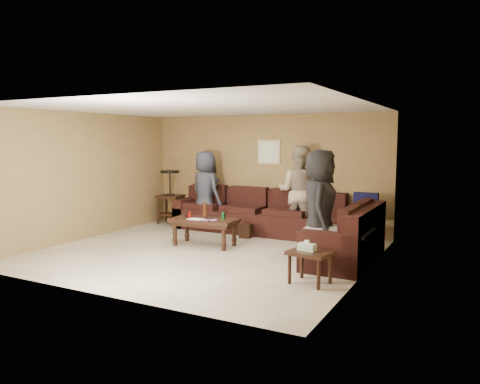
{
  "coord_description": "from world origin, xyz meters",
  "views": [
    {
      "loc": [
        4.25,
        -6.77,
        1.97
      ],
      "look_at": [
        0.25,
        0.85,
        1.0
      ],
      "focal_mm": 35.0,
      "sensor_mm": 36.0,
      "label": 1
    }
  ],
  "objects_px": {
    "coffee_table": "(204,223)",
    "person_left": "(205,190)",
    "side_table_right": "(310,255)",
    "person_middle": "(299,191)",
    "person_right": "(320,207)",
    "sectional_sofa": "(282,225)",
    "end_table_left": "(170,196)",
    "waste_bin": "(246,231)"
  },
  "relations": [
    {
      "from": "sectional_sofa",
      "to": "side_table_right",
      "type": "distance_m",
      "value": 2.71
    },
    {
      "from": "sectional_sofa",
      "to": "person_middle",
      "type": "xyz_separation_m",
      "value": [
        0.13,
        0.57,
        0.6
      ]
    },
    {
      "from": "side_table_right",
      "to": "person_right",
      "type": "height_order",
      "value": "person_right"
    },
    {
      "from": "sectional_sofa",
      "to": "coffee_table",
      "type": "relative_size",
      "value": 3.66
    },
    {
      "from": "end_table_left",
      "to": "person_left",
      "type": "xyz_separation_m",
      "value": [
        1.13,
        -0.24,
        0.21
      ]
    },
    {
      "from": "end_table_left",
      "to": "waste_bin",
      "type": "relative_size",
      "value": 4.49
    },
    {
      "from": "person_middle",
      "to": "sectional_sofa",
      "type": "bearing_deg",
      "value": 74.03
    },
    {
      "from": "coffee_table",
      "to": "person_middle",
      "type": "relative_size",
      "value": 0.69
    },
    {
      "from": "coffee_table",
      "to": "end_table_left",
      "type": "bearing_deg",
      "value": 140.1
    },
    {
      "from": "sectional_sofa",
      "to": "person_middle",
      "type": "bearing_deg",
      "value": 77.22
    },
    {
      "from": "coffee_table",
      "to": "person_left",
      "type": "distance_m",
      "value": 1.72
    },
    {
      "from": "person_left",
      "to": "person_right",
      "type": "height_order",
      "value": "person_right"
    },
    {
      "from": "person_left",
      "to": "sectional_sofa",
      "type": "bearing_deg",
      "value": -169.63
    },
    {
      "from": "end_table_left",
      "to": "side_table_right",
      "type": "xyz_separation_m",
      "value": [
        4.49,
        -2.95,
        -0.26
      ]
    },
    {
      "from": "side_table_right",
      "to": "person_right",
      "type": "relative_size",
      "value": 0.34
    },
    {
      "from": "end_table_left",
      "to": "side_table_right",
      "type": "distance_m",
      "value": 5.38
    },
    {
      "from": "coffee_table",
      "to": "person_middle",
      "type": "bearing_deg",
      "value": 52.0
    },
    {
      "from": "waste_bin",
      "to": "person_right",
      "type": "bearing_deg",
      "value": -31.28
    },
    {
      "from": "end_table_left",
      "to": "person_middle",
      "type": "height_order",
      "value": "person_middle"
    },
    {
      "from": "coffee_table",
      "to": "waste_bin",
      "type": "height_order",
      "value": "coffee_table"
    },
    {
      "from": "coffee_table",
      "to": "side_table_right",
      "type": "relative_size",
      "value": 2.06
    },
    {
      "from": "end_table_left",
      "to": "person_left",
      "type": "height_order",
      "value": "person_left"
    },
    {
      "from": "side_table_right",
      "to": "person_right",
      "type": "xyz_separation_m",
      "value": [
        -0.24,
        1.15,
        0.51
      ]
    },
    {
      "from": "waste_bin",
      "to": "person_right",
      "type": "xyz_separation_m",
      "value": [
        1.91,
        -1.16,
        0.77
      ]
    },
    {
      "from": "side_table_right",
      "to": "person_middle",
      "type": "xyz_separation_m",
      "value": [
        -1.25,
        2.89,
        0.53
      ]
    },
    {
      "from": "person_left",
      "to": "end_table_left",
      "type": "bearing_deg",
      "value": 9.8
    },
    {
      "from": "waste_bin",
      "to": "side_table_right",
      "type": "bearing_deg",
      "value": -47.01
    },
    {
      "from": "sectional_sofa",
      "to": "person_middle",
      "type": "relative_size",
      "value": 2.51
    },
    {
      "from": "sectional_sofa",
      "to": "person_right",
      "type": "height_order",
      "value": "person_right"
    },
    {
      "from": "person_middle",
      "to": "coffee_table",
      "type": "bearing_deg",
      "value": 48.81
    },
    {
      "from": "side_table_right",
      "to": "waste_bin",
      "type": "height_order",
      "value": "side_table_right"
    },
    {
      "from": "coffee_table",
      "to": "end_table_left",
      "type": "xyz_separation_m",
      "value": [
        -1.99,
        1.66,
        0.22
      ]
    },
    {
      "from": "side_table_right",
      "to": "person_left",
      "type": "xyz_separation_m",
      "value": [
        -3.36,
        2.72,
        0.47
      ]
    },
    {
      "from": "end_table_left",
      "to": "person_left",
      "type": "relative_size",
      "value": 0.72
    },
    {
      "from": "coffee_table",
      "to": "end_table_left",
      "type": "relative_size",
      "value": 1.02
    },
    {
      "from": "side_table_right",
      "to": "person_left",
      "type": "relative_size",
      "value": 0.36
    },
    {
      "from": "side_table_right",
      "to": "waste_bin",
      "type": "xyz_separation_m",
      "value": [
        -2.15,
        2.3,
        -0.26
      ]
    },
    {
      "from": "person_middle",
      "to": "waste_bin",
      "type": "bearing_deg",
      "value": 30.27
    },
    {
      "from": "side_table_right",
      "to": "person_left",
      "type": "bearing_deg",
      "value": 141.02
    },
    {
      "from": "side_table_right",
      "to": "person_middle",
      "type": "relative_size",
      "value": 0.33
    },
    {
      "from": "end_table_left",
      "to": "person_right",
      "type": "distance_m",
      "value": 4.62
    },
    {
      "from": "person_left",
      "to": "waste_bin",
      "type": "bearing_deg",
      "value": -177.29
    }
  ]
}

